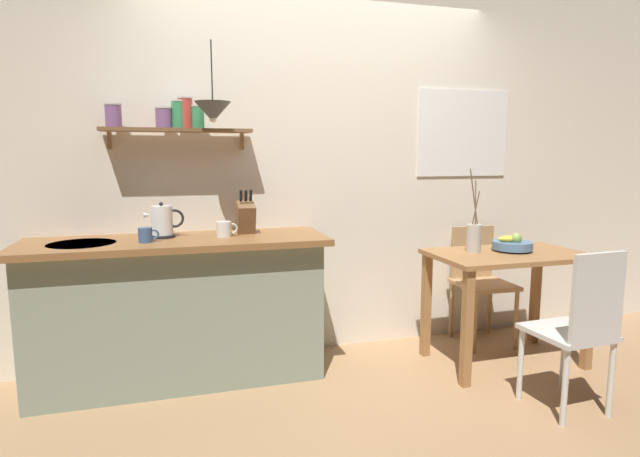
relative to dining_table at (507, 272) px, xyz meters
The scene contains 14 objects.
ground_plane 1.31m from the dining_table, behind, with size 14.00×14.00×0.00m, color #A87F56.
back_wall 1.36m from the dining_table, 144.61° to the left, with size 6.80×0.11×2.70m.
kitchen_counter 2.18m from the dining_table, behind, with size 1.83×0.63×0.92m.
wall_shelf 2.42m from the dining_table, 166.63° to the left, with size 0.93×0.20×0.33m.
dining_table is the anchor object (origin of this frame).
dining_chair_near 0.74m from the dining_table, 95.65° to the right, with size 0.40×0.41×0.93m.
dining_chair_far 0.46m from the dining_table, 79.96° to the left, with size 0.41×0.42×0.88m.
fruit_bowl 0.20m from the dining_table, 33.68° to the left, with size 0.27×0.27×0.13m.
twig_vase 0.33m from the dining_table, 156.36° to the left, with size 0.10×0.10×0.57m.
electric_kettle 2.29m from the dining_table, behind, with size 0.24×0.16×0.22m.
knife_block 1.80m from the dining_table, 166.63° to the left, with size 0.11×0.18×0.29m.
coffee_mug_by_sink 2.35m from the dining_table, behind, with size 0.12×0.08×0.09m.
coffee_mug_spare 1.91m from the dining_table, behind, with size 0.13×0.09×0.10m.
pendant_lamp 2.20m from the dining_table, behind, with size 0.22×0.22×0.48m.
Camera 1 is at (-1.03, -2.91, 1.42)m, focal length 28.70 mm.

